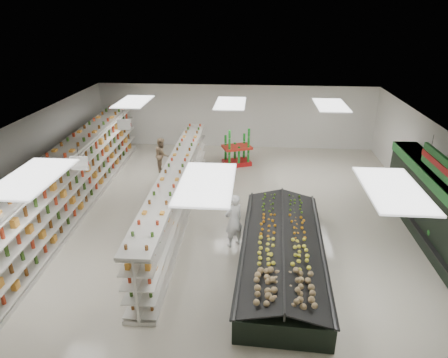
# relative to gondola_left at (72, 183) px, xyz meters

# --- Properties ---
(floor) EXTENTS (16.00, 16.00, 0.00)m
(floor) POSITION_rel_gondola_left_xyz_m (5.29, -0.33, -1.07)
(floor) COLOR beige
(floor) RESTS_ON ground
(ceiling) EXTENTS (14.00, 16.00, 0.02)m
(ceiling) POSITION_rel_gondola_left_xyz_m (5.29, -0.33, 2.13)
(ceiling) COLOR white
(ceiling) RESTS_ON wall_back
(wall_back) EXTENTS (14.00, 0.02, 3.20)m
(wall_back) POSITION_rel_gondola_left_xyz_m (5.29, 7.67, 0.53)
(wall_back) COLOR white
(wall_back) RESTS_ON floor
(wall_left) EXTENTS (0.02, 16.00, 3.20)m
(wall_left) POSITION_rel_gondola_left_xyz_m (-1.71, -0.33, 0.53)
(wall_left) COLOR white
(wall_left) RESTS_ON floor
(wall_right) EXTENTS (0.02, 16.00, 3.20)m
(wall_right) POSITION_rel_gondola_left_xyz_m (12.29, -0.33, 0.53)
(wall_right) COLOR white
(wall_right) RESTS_ON floor
(produce_wall_case) EXTENTS (0.93, 8.00, 2.20)m
(produce_wall_case) POSITION_rel_gondola_left_xyz_m (11.83, -1.83, 0.17)
(produce_wall_case) COLOR black
(produce_wall_case) RESTS_ON floor
(aisle_sign_near) EXTENTS (0.52, 0.06, 0.75)m
(aisle_sign_near) POSITION_rel_gondola_left_xyz_m (1.49, -2.33, 1.68)
(aisle_sign_near) COLOR white
(aisle_sign_near) RESTS_ON ceiling
(aisle_sign_far) EXTENTS (0.52, 0.06, 0.75)m
(aisle_sign_far) POSITION_rel_gondola_left_xyz_m (1.49, 1.67, 1.68)
(aisle_sign_far) COLOR white
(aisle_sign_far) RESTS_ON ceiling
(hortifruti_banner) EXTENTS (0.12, 3.20, 0.95)m
(hortifruti_banner) POSITION_rel_gondola_left_xyz_m (11.54, -1.83, 1.58)
(hortifruti_banner) COLOR #1D6F29
(hortifruti_banner) RESTS_ON ceiling
(gondola_left) EXTENTS (1.52, 13.51, 2.34)m
(gondola_left) POSITION_rel_gondola_left_xyz_m (0.00, 0.00, 0.00)
(gondola_left) COLOR silver
(gondola_left) RESTS_ON floor
(gondola_center) EXTENTS (0.99, 10.64, 1.84)m
(gondola_center) POSITION_rel_gondola_left_xyz_m (3.73, -0.11, -0.23)
(gondola_center) COLOR silver
(gondola_center) RESTS_ON floor
(produce_island) EXTENTS (2.58, 6.44, 0.95)m
(produce_island) POSITION_rel_gondola_left_xyz_m (7.19, -2.67, -0.64)
(produce_island) COLOR black
(produce_island) RESTS_ON floor
(soda_endcap) EXTENTS (1.48, 1.25, 1.61)m
(soda_endcap) POSITION_rel_gondola_left_xyz_m (5.52, 5.01, -0.29)
(soda_endcap) COLOR red
(soda_endcap) RESTS_ON floor
(shopper_main) EXTENTS (0.74, 0.70, 1.70)m
(shopper_main) POSITION_rel_gondola_left_xyz_m (5.77, -1.83, -0.22)
(shopper_main) COLOR white
(shopper_main) RESTS_ON floor
(shopper_background) EXTENTS (0.62, 0.82, 1.51)m
(shopper_background) POSITION_rel_gondola_left_xyz_m (2.26, 4.01, -0.32)
(shopper_background) COLOR #95795B
(shopper_background) RESTS_ON floor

